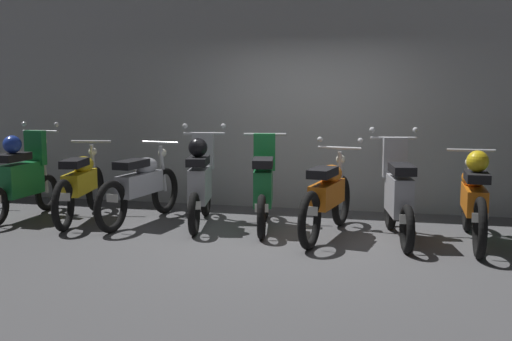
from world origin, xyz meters
The scene contains 10 objects.
ground_plane centered at (0.00, 0.00, 0.00)m, with size 80.00×80.00×0.00m, color #4C4C4F.
back_wall centered at (0.00, 2.12, 1.68)m, with size 16.00×0.30×3.35m, color #9EA0A3.
motorbike_slot_0 centered at (-3.73, 0.45, 0.57)m, with size 0.59×1.68×1.29m.
motorbike_slot_1 centered at (-2.91, 0.51, 0.49)m, with size 0.60×1.93×1.03m.
motorbike_slot_2 centered at (-2.07, 0.58, 0.49)m, with size 0.56×1.94×1.03m.
motorbike_slot_3 centered at (-1.25, 0.58, 0.57)m, with size 0.58×1.67×1.29m.
motorbike_slot_4 centered at (-0.42, 0.62, 0.52)m, with size 0.56×1.67×1.18m.
motorbike_slot_5 centered at (0.42, 0.33, 0.49)m, with size 0.59×1.94×1.15m.
motorbike_slot_6 centered at (1.24, 0.35, 0.53)m, with size 0.58×1.67×1.29m.
motorbike_slot_7 centered at (2.07, 0.36, 0.53)m, with size 0.56×1.95×1.08m.
Camera 1 is at (1.23, -6.89, 1.74)m, focal length 43.31 mm.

